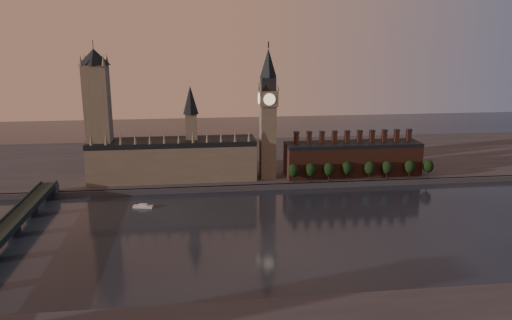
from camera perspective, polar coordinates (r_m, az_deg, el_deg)
The scene contains 16 objects.
ground at distance 300.02m, azimuth 2.54°, elevation -8.51°, with size 900.00×900.00×0.00m, color black.
north_bank at distance 467.56m, azimuth -1.10°, elevation -0.02°, with size 900.00×182.00×4.00m.
palace_of_westminster at distance 399.52m, azimuth -9.37°, elevation 0.29°, with size 130.00×30.30×74.00m.
victoria_tower at distance 398.92m, azimuth -17.61°, elevation 5.28°, with size 24.00×24.00×108.00m.
big_ben at distance 391.88m, azimuth 1.38°, elevation 5.45°, with size 15.00×15.00×107.00m.
chimney_block at distance 415.34m, azimuth 10.95°, elevation 0.20°, with size 110.00×25.00×37.00m.
embankment_tree_0 at distance 388.23m, azimuth 4.32°, elevation -1.21°, with size 8.60×8.60×14.88m.
embankment_tree_1 at distance 391.32m, azimuth 6.27°, elevation -1.13°, with size 8.60×8.60×14.88m.
embankment_tree_2 at distance 394.67m, azimuth 8.33°, elevation -1.07°, with size 8.60×8.60×14.88m.
embankment_tree_3 at distance 400.09m, azimuth 10.35°, elevation -0.94°, with size 8.60×8.60×14.88m.
embankment_tree_4 at distance 404.88m, azimuth 12.88°, elevation -0.89°, with size 8.60×8.60×14.88m.
embankment_tree_5 at distance 409.65m, azimuth 14.75°, elevation -0.83°, with size 8.60×8.60×14.88m.
embankment_tree_6 at distance 417.07m, azimuth 17.17°, elevation -0.74°, with size 8.60×8.60×14.88m.
embankment_tree_7 at distance 423.49m, azimuth 19.08°, elevation -0.67°, with size 8.60×8.60×14.88m.
westminster_bridge at distance 310.17m, azimuth -27.17°, elevation -7.86°, with size 14.00×200.00×11.55m.
river_boat at distance 353.15m, azimuth -12.79°, elevation -5.17°, with size 14.03×6.62×2.70m.
Camera 1 is at (-47.48, -273.40, 114.05)m, focal length 35.00 mm.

